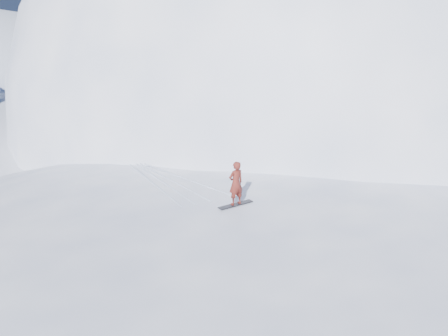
% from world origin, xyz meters
% --- Properties ---
extents(ground, '(400.00, 400.00, 0.00)m').
position_xyz_m(ground, '(0.00, 0.00, 0.00)').
color(ground, white).
rests_on(ground, ground).
extents(near_ridge, '(36.00, 28.00, 4.80)m').
position_xyz_m(near_ridge, '(1.00, 3.00, 0.00)').
color(near_ridge, white).
rests_on(near_ridge, ground).
extents(summit_peak, '(60.00, 56.00, 56.00)m').
position_xyz_m(summit_peak, '(22.00, 26.00, 0.00)').
color(summit_peak, white).
rests_on(summit_peak, ground).
extents(peak_shoulder, '(28.00, 24.00, 18.00)m').
position_xyz_m(peak_shoulder, '(10.00, 20.00, 0.00)').
color(peak_shoulder, white).
rests_on(peak_shoulder, ground).
extents(wind_bumps, '(16.00, 14.40, 1.00)m').
position_xyz_m(wind_bumps, '(-0.56, 2.12, 0.00)').
color(wind_bumps, white).
rests_on(wind_bumps, ground).
extents(snowboard, '(1.42, 0.48, 0.02)m').
position_xyz_m(snowboard, '(0.76, 1.64, 2.41)').
color(snowboard, black).
rests_on(snowboard, near_ridge).
extents(snowboarder, '(0.63, 0.47, 1.59)m').
position_xyz_m(snowboarder, '(0.76, 1.64, 3.22)').
color(snowboarder, maroon).
rests_on(snowboarder, snowboard).
extents(board_tracks, '(2.73, 5.98, 0.04)m').
position_xyz_m(board_tracks, '(-0.67, 5.27, 2.42)').
color(board_tracks, silver).
rests_on(board_tracks, ground).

